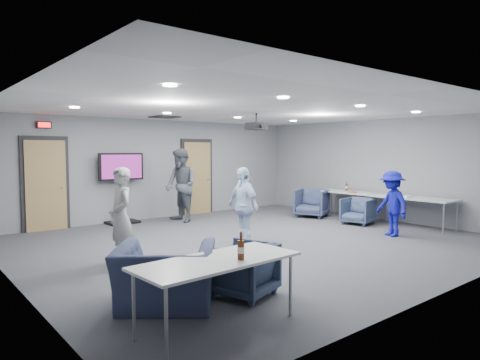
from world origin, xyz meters
TOP-DOWN VIEW (x-y plane):
  - floor at (0.00, 0.00)m, footprint 9.00×9.00m
  - ceiling at (0.00, 0.00)m, footprint 9.00×9.00m
  - wall_back at (0.00, 4.00)m, footprint 9.00×0.02m
  - wall_front at (0.00, -4.00)m, footprint 9.00×0.02m
  - wall_left at (-4.50, 0.00)m, footprint 0.02×8.00m
  - wall_right at (4.50, 0.00)m, footprint 0.02×8.00m
  - door_left at (-3.00, 3.95)m, footprint 1.06×0.17m
  - door_right at (1.20, 3.95)m, footprint 1.06×0.17m
  - exit_sign at (-3.00, 3.93)m, footprint 0.32×0.08m
  - hvac_diffuser at (-0.50, 2.80)m, footprint 0.60×0.60m
  - downlights at (0.00, 0.00)m, footprint 6.18×3.78m
  - person_a at (-2.93, -0.07)m, footprint 0.43×0.61m
  - person_b at (0.07, 3.00)m, footprint 0.73×0.94m
  - person_c at (-0.46, -0.17)m, footprint 0.44×0.93m
  - person_d at (2.64, -1.51)m, footprint 0.83×1.05m
  - chair_right_a at (3.35, 1.40)m, footprint 1.12×1.11m
  - chair_right_b at (3.35, -0.14)m, footprint 0.86×0.84m
  - chair_front_a at (-2.31, -2.40)m, footprint 0.93×0.94m
  - chair_front_b at (-3.28, -2.13)m, footprint 1.52×1.49m
  - table_right_a at (4.00, 0.66)m, footprint 0.72×1.73m
  - table_right_b at (4.00, -1.24)m, footprint 0.82×1.97m
  - table_front_left at (-3.15, -3.00)m, footprint 1.83×0.83m
  - bottle_front at (-2.96, -3.16)m, footprint 0.08×0.08m
  - bottle_right at (4.19, 0.86)m, footprint 0.07×0.07m
  - snack_box at (3.76, 0.34)m, footprint 0.23×0.19m
  - wrapper at (3.87, -1.17)m, footprint 0.22×0.17m
  - tv_stand at (-1.23, 3.75)m, footprint 1.18×0.56m
  - projector at (0.56, 0.60)m, footprint 0.39×0.38m

SIDE VIEW (x-z plane):
  - floor at x=0.00m, z-range 0.00..0.00m
  - chair_right_b at x=3.35m, z-range 0.00..0.67m
  - chair_front_a at x=-2.31m, z-range 0.00..0.68m
  - chair_front_b at x=-3.28m, z-range 0.00..0.74m
  - chair_right_a at x=3.35m, z-range 0.00..0.78m
  - table_right_a at x=4.00m, z-range 0.32..1.05m
  - table_front_left at x=-3.15m, z-range 0.32..1.05m
  - table_right_b at x=4.00m, z-range 0.32..1.05m
  - person_d at x=2.64m, z-range 0.00..1.42m
  - wrapper at x=3.87m, z-range 0.73..0.77m
  - snack_box at x=3.76m, z-range 0.73..0.78m
  - person_c at x=-0.46m, z-range 0.00..1.55m
  - person_a at x=-2.93m, z-range 0.00..1.60m
  - bottle_right at x=4.19m, z-range 0.69..0.97m
  - bottle_front at x=-2.96m, z-range 0.69..0.98m
  - person_b at x=0.07m, z-range 0.00..1.92m
  - tv_stand at x=-1.23m, z-range 0.12..1.92m
  - door_left at x=-3.00m, z-range -0.05..2.19m
  - door_right at x=1.20m, z-range -0.05..2.19m
  - wall_back at x=0.00m, z-range 0.00..2.70m
  - wall_front at x=0.00m, z-range 0.00..2.70m
  - wall_left at x=-4.50m, z-range 0.00..2.70m
  - wall_right at x=4.50m, z-range 0.00..2.70m
  - projector at x=0.56m, z-range 2.22..2.59m
  - exit_sign at x=-3.00m, z-range 2.37..2.53m
  - downlights at x=0.00m, z-range 2.67..2.69m
  - hvac_diffuser at x=-0.50m, z-range 2.67..2.70m
  - ceiling at x=0.00m, z-range 2.70..2.70m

